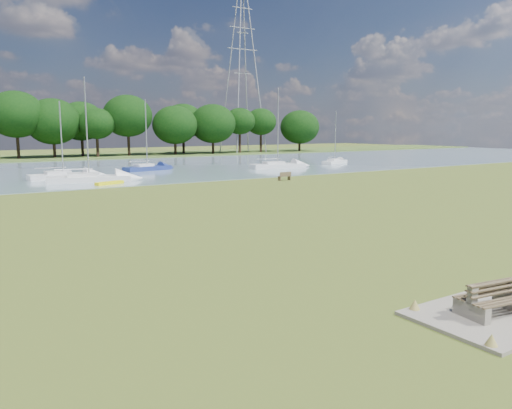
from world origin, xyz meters
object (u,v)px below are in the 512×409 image
riverbank_bench (285,176)px  sailboat_1 (277,164)px  sailboat_4 (63,174)px  bench_pair (492,300)px  pylon (242,49)px  sailboat_2 (147,166)px  sailboat_5 (335,161)px  kayak (109,183)px  sailboat_6 (88,176)px

riverbank_bench → sailboat_1: (8.21, 12.99, 0.13)m
sailboat_4 → bench_pair: bearing=-90.4°
pylon → sailboat_2: (-33.70, -32.78, -21.00)m
sailboat_4 → sailboat_5: bearing=0.1°
kayak → bench_pair: bearing=-110.5°
bench_pair → sailboat_2: (9.16, 51.22, 0.05)m
bench_pair → sailboat_5: sailboat_5 is taller
kayak → sailboat_4: sailboat_4 is taller
pylon → sailboat_5: bearing=-99.5°
sailboat_1 → sailboat_6: bearing=-162.8°
sailboat_4 → sailboat_6: bearing=-74.2°
bench_pair → riverbank_bench: size_ratio=1.40×
sailboat_4 → sailboat_6: size_ratio=0.79×
bench_pair → pylon: 96.62m
sailboat_4 → sailboat_1: bearing=-3.4°
riverbank_bench → bench_pair: bearing=-119.3°
kayak → sailboat_6: size_ratio=0.28×
riverbank_bench → sailboat_6: (-17.06, 8.99, 0.13)m
sailboat_2 → sailboat_6: sailboat_6 is taller
riverbank_bench → sailboat_1: 15.37m
bench_pair → sailboat_1: bearing=69.1°
riverbank_bench → sailboat_6: bearing=150.0°
pylon → sailboat_6: bearing=-135.7°
bench_pair → sailboat_4: 46.20m
riverbank_bench → sailboat_4: bearing=141.9°
sailboat_1 → sailboat_6: 25.59m
bench_pair → kayak: bench_pair is taller
sailboat_5 → sailboat_6: sailboat_6 is taller
sailboat_4 → sailboat_2: bearing=22.3°
sailboat_6 → sailboat_1: bearing=21.7°
kayak → sailboat_6: 3.55m
sailboat_6 → kayak: bearing=-59.6°
kayak → sailboat_1: sailboat_1 is taller
pylon → sailboat_5: size_ratio=4.50×
bench_pair → sailboat_4: sailboat_4 is taller
sailboat_6 → riverbank_bench: bearing=-15.1°
sailboat_4 → sailboat_5: 38.66m
bench_pair → sailboat_6: bearing=98.1°
sailboat_2 → sailboat_6: size_ratio=0.86×
riverbank_bench → sailboat_4: size_ratio=0.18×
sailboat_6 → bench_pair: bearing=-76.9°
sailboat_1 → pylon: bearing=73.1°
bench_pair → sailboat_2: size_ratio=0.23×
sailboat_5 → sailboat_6: (-37.18, -6.19, 0.09)m
kayak → sailboat_5: 37.34m
sailboat_1 → kayak: bearing=-154.8°
kayak → sailboat_4: (-2.52, 7.73, 0.35)m
sailboat_2 → bench_pair: bearing=-115.4°
sailboat_6 → sailboat_2: bearing=57.5°
sailboat_2 → sailboat_6: 13.37m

